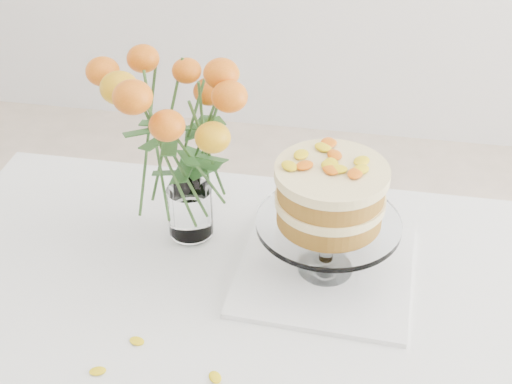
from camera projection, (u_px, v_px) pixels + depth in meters
table at (300, 375)px, 1.19m from camera, size 1.43×0.93×0.76m
napkin at (325, 270)px, 1.28m from camera, size 0.32×0.32×0.01m
cake_stand at (330, 200)px, 1.19m from camera, size 0.25×0.25×0.22m
rose_vase at (184, 122)px, 1.23m from camera, size 0.36×0.36×0.42m
stray_petal_a at (215, 377)px, 1.08m from camera, size 0.03×0.02×0.00m
stray_petal_d at (137, 341)px, 1.14m from camera, size 0.03×0.02×0.00m
stray_petal_e at (98, 371)px, 1.09m from camera, size 0.03×0.02×0.00m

